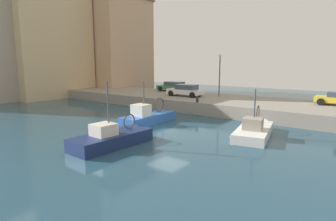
# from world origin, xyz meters

# --- Properties ---
(water_surface) EXTENTS (80.00, 80.00, 0.00)m
(water_surface) POSITION_xyz_m (0.00, 0.00, 0.00)
(water_surface) COLOR navy
(water_surface) RESTS_ON ground
(quay_wall) EXTENTS (9.00, 56.00, 1.20)m
(quay_wall) POSITION_xyz_m (11.50, 0.00, 0.60)
(quay_wall) COLOR gray
(quay_wall) RESTS_ON ground
(fishing_boat_white) EXTENTS (6.52, 3.18, 4.24)m
(fishing_boat_white) POSITION_xyz_m (3.07, -5.40, 0.10)
(fishing_boat_white) COLOR white
(fishing_boat_white) RESTS_ON ground
(fishing_boat_blue) EXTENTS (6.17, 2.05, 4.37)m
(fishing_boat_blue) POSITION_xyz_m (1.77, 3.26, 0.13)
(fishing_boat_blue) COLOR #2D60B7
(fishing_boat_blue) RESTS_ON ground
(fishing_boat_navy) EXTENTS (6.11, 2.43, 4.88)m
(fishing_boat_navy) POSITION_xyz_m (-4.56, 0.61, 0.10)
(fishing_boat_navy) COLOR navy
(fishing_boat_navy) RESTS_ON ground
(parked_car_white) EXTENTS (2.05, 4.30, 1.36)m
(parked_car_white) POSITION_xyz_m (10.85, 5.74, 1.90)
(parked_car_white) COLOR silver
(parked_car_white) RESTS_ON quay_wall
(parked_car_green) EXTENTS (2.08, 4.45, 1.30)m
(parked_car_green) POSITION_xyz_m (14.50, 10.16, 1.88)
(parked_car_green) COLOR #387547
(parked_car_green) RESTS_ON quay_wall
(mooring_bollard_mid) EXTENTS (0.28, 0.28, 0.55)m
(mooring_bollard_mid) POSITION_xyz_m (7.35, 2.00, 1.48)
(mooring_bollard_mid) COLOR #2D2D33
(mooring_bollard_mid) RESTS_ON quay_wall
(quay_streetlamp) EXTENTS (0.36, 0.36, 4.83)m
(quay_streetlamp) POSITION_xyz_m (13.00, 2.54, 4.45)
(quay_streetlamp) COLOR #38383D
(quay_streetlamp) RESTS_ON quay_wall
(waterfront_building_west) EXTENTS (10.21, 9.23, 15.61)m
(waterfront_building_west) POSITION_xyz_m (17.06, 24.29, 7.82)
(waterfront_building_west) COLOR tan
(waterfront_building_west) RESTS_ON ground
(waterfront_building_central) EXTENTS (11.36, 8.65, 21.14)m
(waterfront_building_central) POSITION_xyz_m (6.46, 27.50, 10.59)
(waterfront_building_central) COLOR #D1B284
(waterfront_building_central) RESTS_ON ground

